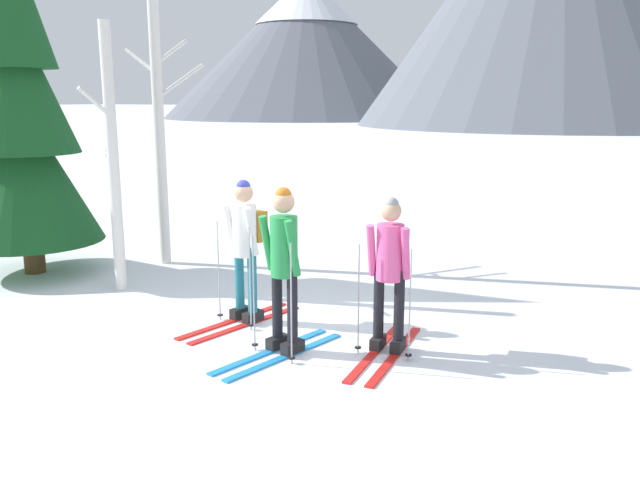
# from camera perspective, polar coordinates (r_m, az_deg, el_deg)

# --- Properties ---
(ground_plane) EXTENTS (400.00, 400.00, 0.00)m
(ground_plane) POSITION_cam_1_polar(r_m,az_deg,el_deg) (7.33, -3.09, -8.56)
(ground_plane) COLOR white
(skier_in_white) EXTENTS (0.74, 1.72, 1.69)m
(skier_in_white) POSITION_cam_1_polar(r_m,az_deg,el_deg) (7.66, -6.50, -0.29)
(skier_in_white) COLOR red
(skier_in_white) RESTS_ON ground
(skier_in_green) EXTENTS (0.74, 1.67, 1.74)m
(skier_in_green) POSITION_cam_1_polar(r_m,az_deg,el_deg) (6.66, -3.21, -2.06)
(skier_in_green) COLOR #1E84D1
(skier_in_green) RESTS_ON ground
(skier_in_pink) EXTENTS (0.61, 1.71, 1.63)m
(skier_in_pink) POSITION_cam_1_polar(r_m,az_deg,el_deg) (6.75, 6.13, -2.35)
(skier_in_pink) COLOR red
(skier_in_pink) RESTS_ON ground
(pine_tree_near) EXTENTS (2.11, 2.11, 5.10)m
(pine_tree_near) POSITION_cam_1_polar(r_m,az_deg,el_deg) (10.59, -24.62, 9.72)
(pine_tree_near) COLOR #51381E
(pine_tree_near) RESTS_ON ground
(birch_tree_tall) EXTENTS (0.72, 1.15, 3.58)m
(birch_tree_tall) POSITION_cam_1_polar(r_m,az_deg,el_deg) (9.20, -17.63, 6.79)
(birch_tree_tall) COLOR silver
(birch_tree_tall) RESTS_ON ground
(birch_tree_slender) EXTENTS (0.87, 0.98, 4.91)m
(birch_tree_slender) POSITION_cam_1_polar(r_m,az_deg,el_deg) (10.54, -13.89, 11.31)
(birch_tree_slender) COLOR silver
(birch_tree_slender) RESTS_ON ground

